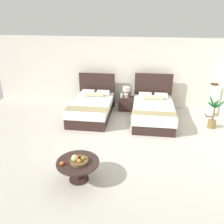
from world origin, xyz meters
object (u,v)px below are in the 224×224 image
vase (122,95)px  loose_apple (63,163)px  bed_near_window (92,108)px  fruit_bowl (78,160)px  nightstand (126,104)px  potted_palm (213,117)px  loose_orange (62,163)px  floor_lamp_corner (212,100)px  coffee_table (78,165)px  table_lamp (126,91)px  bed_near_corner (153,111)px

vase → loose_apple: size_ratio=2.24×
bed_near_window → loose_apple: 3.49m
fruit_bowl → nightstand: bearing=81.8°
vase → loose_apple: vase is taller
vase → potted_palm: size_ratio=0.16×
nightstand → loose_orange: bearing=-102.0°
bed_near_window → loose_orange: bearing=-86.5°
bed_near_window → loose_orange: size_ratio=28.75×
floor_lamp_corner → loose_apple: bearing=-132.7°
fruit_bowl → loose_orange: (-0.31, -0.13, -0.02)m
coffee_table → potted_palm: size_ratio=0.90×
table_lamp → floor_lamp_corner: bearing=-2.2°
bed_near_corner → loose_orange: bearing=-118.1°
loose_apple → vase: bearing=80.3°
bed_near_window → table_lamp: bed_near_window is taller
potted_palm → loose_orange: bearing=-139.1°
table_lamp → potted_palm: potted_palm is taller
floor_lamp_corner → potted_palm: 0.97m
loose_apple → potted_palm: potted_palm is taller
nightstand → loose_apple: loose_apple is taller
table_lamp → loose_apple: 4.34m
bed_near_window → coffee_table: (0.50, -3.33, 0.04)m
table_lamp → coffee_table: size_ratio=0.43×
bed_near_corner → loose_orange: 3.97m
bed_near_window → table_lamp: size_ratio=5.65×
vase → table_lamp: bearing=20.9°
table_lamp → loose_orange: bearing=-102.0°
fruit_bowl → loose_orange: size_ratio=5.11×
bed_near_window → loose_apple: (0.24, -3.48, 0.17)m
nightstand → fruit_bowl: bearing=-98.2°
table_lamp → potted_palm: size_ratio=0.39×
loose_apple → nightstand: bearing=78.3°
bed_near_corner → table_lamp: (-0.97, 0.75, 0.42)m
floor_lamp_corner → loose_orange: bearing=-132.8°
bed_near_window → loose_apple: size_ratio=29.99×
nightstand → table_lamp: size_ratio=1.35×
vase → coffee_table: 4.06m
bed_near_corner → fruit_bowl: bed_near_corner is taller
bed_near_corner → loose_orange: (-1.87, -3.50, 0.18)m
coffee_table → fruit_bowl: bearing=-52.6°
fruit_bowl → floor_lamp_corner: bearing=48.7°
loose_apple → potted_palm: 4.86m
bed_near_window → vase: (0.95, 0.70, 0.26)m
bed_near_window → coffee_table: 3.37m
bed_near_corner → bed_near_window: bearing=-179.9°
bed_near_window → table_lamp: (1.11, 0.76, 0.42)m
table_lamp → vase: table_lamp is taller
vase → loose_orange: bearing=-100.0°
nightstand → coffee_table: size_ratio=0.58×
bed_near_corner → coffee_table: 3.69m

